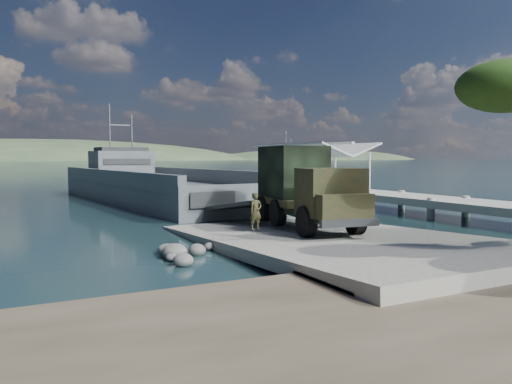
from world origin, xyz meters
name	(u,v)px	position (x,y,z in m)	size (l,w,h in m)	color
ground	(318,243)	(0.00, 0.00, 0.00)	(1400.00, 1400.00, 0.00)	#1A343F
boat_ramp	(330,241)	(0.00, -1.00, 0.25)	(10.00, 18.00, 0.50)	gray
shoreline_rocks	(187,253)	(-6.20, 0.50, 0.00)	(3.20, 5.60, 0.90)	#51514F
distant_headlands	(65,160)	(50.00, 560.00, 0.00)	(1000.00, 240.00, 48.00)	#354C30
pier	(320,183)	(13.00, 18.77, 1.60)	(6.40, 44.00, 6.10)	#9C9C93
landing_craft	(157,192)	(-0.63, 24.26, 0.84)	(11.60, 35.10, 10.25)	#474D53
military_truck	(304,187)	(0.49, 1.98, 2.52)	(4.05, 9.04, 4.05)	black
soldier	(256,220)	(-3.35, -0.23, 1.29)	(0.58, 0.38, 1.59)	#212F1A
sailboat_near	(291,188)	(17.66, 31.54, 0.34)	(1.86, 5.31, 6.35)	silver
sailboat_far	(286,186)	(18.31, 33.68, 0.39)	(2.50, 6.21, 7.36)	silver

